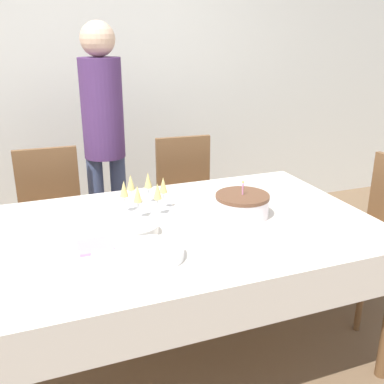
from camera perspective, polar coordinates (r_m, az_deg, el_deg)
name	(u,v)px	position (r m, az deg, el deg)	size (l,w,h in m)	color
ground_plane	(165,355)	(2.59, -3.41, -19.95)	(12.00, 12.00, 0.00)	brown
wall_back	(91,72)	(3.86, -12.68, 14.70)	(8.00, 0.05, 2.70)	silver
dining_table	(163,246)	(2.23, -3.75, -6.88)	(2.11, 1.22, 0.75)	silver
dining_chair_far_left	(52,217)	(3.06, -17.35, -3.00)	(0.43, 0.43, 0.95)	brown
dining_chair_far_right	(187,199)	(3.24, -0.58, -0.84)	(0.45, 0.45, 0.95)	brown
dining_chair_right_end	(379,230)	(2.96, 22.69, -4.44)	(0.44, 0.44, 0.95)	brown
birthday_cake	(243,205)	(2.32, 6.44, -1.71)	(0.28, 0.28, 0.19)	white
champagne_tray	(143,197)	(2.37, -6.19, -0.65)	(0.34, 0.34, 0.18)	silver
plate_stack_main	(151,253)	(1.91, -5.17, -7.73)	(0.28, 0.28, 0.04)	white
plate_stack_dessert	(136,229)	(2.13, -7.07, -4.71)	(0.21, 0.21, 0.05)	silver
cake_knife	(264,235)	(2.14, 9.13, -5.36)	(0.27, 0.16, 0.00)	silver
fork_pile	(112,255)	(1.94, -10.16, -7.89)	(0.18, 0.10, 0.02)	silver
napkin_pile	(95,246)	(2.04, -12.20, -6.71)	(0.15, 0.15, 0.01)	pink
person_standing	(103,126)	(3.14, -11.20, 8.19)	(0.28, 0.28, 1.72)	#3F4C72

